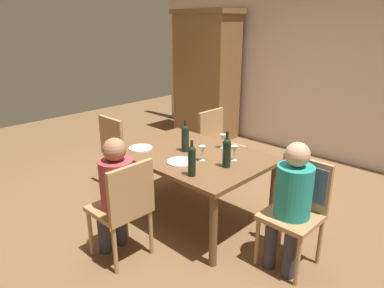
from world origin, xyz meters
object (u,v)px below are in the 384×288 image
chair_near (124,204)px  chair_far_left (217,141)px  wine_bottle_tall_green (192,160)px  dinner_plate_host (180,162)px  wine_glass_near_left (234,150)px  wine_glass_centre (223,138)px  chair_right_end (300,197)px  armoire_cabinet (206,75)px  wine_glass_near_right (202,150)px  wine_bottle_short_olive (227,152)px  person_man_bearded (292,198)px  dinner_plate_guest_left (141,148)px  chair_left_end (120,147)px  person_woman_host (116,189)px  dining_table (192,161)px  wine_bottle_dark_red (186,137)px

chair_near → chair_far_left: bearing=15.9°
wine_bottle_tall_green → dinner_plate_host: 0.35m
wine_glass_near_left → wine_glass_centre: (-0.31, 0.20, 0.00)m
chair_right_end → armoire_cabinet: bearing=-35.6°
wine_glass_near_right → dinner_plate_host: wine_glass_near_right is taller
wine_bottle_short_olive → chair_near: bearing=-113.7°
person_man_bearded → wine_bottle_short_olive: bearing=0.7°
wine_glass_near_right → dinner_plate_host: (-0.12, -0.18, -0.10)m
wine_glass_centre → dinner_plate_host: 0.61m
chair_near → wine_glass_centre: (0.03, 1.26, 0.30)m
wine_bottle_tall_green → dinner_plate_guest_left: (-0.87, 0.12, -0.14)m
chair_right_end → chair_left_end: size_ratio=1.00×
person_woman_host → wine_glass_near_right: bearing=-15.6°
dining_table → wine_glass_near_right: bearing=-19.8°
wine_bottle_short_olive → chair_left_end: bearing=-178.1°
person_woman_host → wine_glass_near_right: 0.89m
dining_table → wine_bottle_short_olive: 0.53m
person_woman_host → wine_bottle_dark_red: bearing=4.4°
wine_bottle_short_olive → wine_glass_centre: (-0.36, 0.38, -0.04)m
dining_table → wine_bottle_dark_red: (-0.10, 0.00, 0.23)m
chair_far_left → dinner_plate_host: bearing=24.1°
dining_table → person_woman_host: size_ratio=1.39×
wine_glass_centre → dinner_plate_host: bearing=-92.4°
wine_glass_centre → person_man_bearded: bearing=-19.8°
wine_glass_near_right → armoire_cabinet: bearing=131.3°
chair_near → person_woman_host: person_woman_host is taller
wine_bottle_dark_red → wine_bottle_short_olive: (0.57, -0.04, -0.00)m
armoire_cabinet → wine_bottle_tall_green: (2.25, -2.68, -0.23)m
chair_right_end → wine_bottle_short_olive: (-0.67, -0.16, 0.28)m
dining_table → chair_left_end: bearing=-175.6°
armoire_cabinet → dinner_plate_host: bearing=-52.4°
dinner_plate_host → wine_glass_centre: bearing=87.6°
wine_glass_centre → dinner_plate_guest_left: (-0.60, -0.62, -0.10)m
chair_near → wine_bottle_dark_red: 1.00m
chair_left_end → wine_glass_near_right: (1.35, 0.01, 0.30)m
person_man_bearded → chair_left_end: bearing=1.5°
chair_near → chair_left_end: same height
chair_far_left → wine_glass_near_right: bearing=33.0°
person_woman_host → chair_right_end: bearing=-48.5°
wine_bottle_dark_red → wine_glass_near_left: bearing=14.6°
wine_bottle_dark_red → dinner_plate_host: wine_bottle_dark_red is taller
chair_right_end → person_man_bearded: size_ratio=0.83×
chair_near → wine_glass_centre: chair_near is taller
chair_left_end → person_man_bearded: (2.29, 0.06, 0.11)m
wine_bottle_dark_red → wine_glass_near_right: (0.31, -0.08, -0.04)m
dining_table → wine_bottle_dark_red: size_ratio=4.60×
person_man_bearded → wine_bottle_short_olive: person_man_bearded is taller
dinner_plate_host → person_man_bearded: bearing=12.3°
armoire_cabinet → wine_bottle_dark_red: size_ratio=6.55×
dining_table → chair_right_end: (1.15, 0.12, -0.05)m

